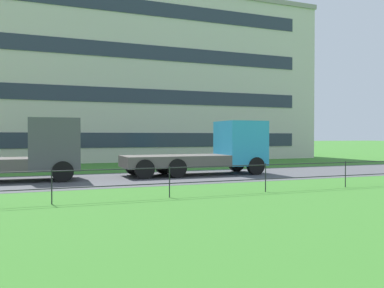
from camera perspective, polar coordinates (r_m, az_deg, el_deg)
The scene contains 5 objects.
street_strip at distance 18.25m, azimuth -19.99°, elevation -5.10°, with size 80.00×6.25×0.01m, color #4C4C51.
park_fence at distance 12.21m, azimuth -19.29°, elevation -4.99°, with size 35.50×0.04×1.00m.
flatbed_truck_far_left at distance 19.01m, azimuth -23.41°, elevation -1.21°, with size 7.35×2.56×2.75m.
flatbed_truck_center at distance 20.73m, azimuth 3.27°, elevation -0.94°, with size 7.31×2.45×2.75m.
apartment_building_background at distance 36.21m, azimuth -7.88°, elevation 8.93°, with size 30.62×10.34×13.80m.
Camera 1 is at (-0.45, 0.72, 1.94)m, focal length 37.60 mm.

